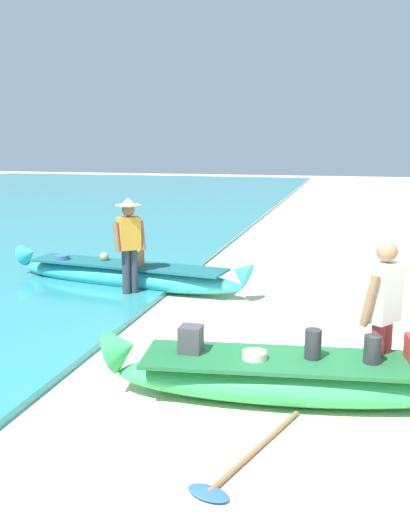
% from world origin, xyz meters
% --- Properties ---
extents(ground_plane, '(80.00, 80.00, 0.00)m').
position_xyz_m(ground_plane, '(0.00, 0.00, 0.00)').
color(ground_plane, beige).
extents(boat_green_foreground, '(4.18, 1.28, 0.78)m').
position_xyz_m(boat_green_foreground, '(-0.07, -0.44, 0.27)').
color(boat_green_foreground, '#38B760').
rests_on(boat_green_foreground, ground).
extents(boat_cyan_midground, '(4.89, 1.32, 0.76)m').
position_xyz_m(boat_cyan_midground, '(-3.60, 3.59, 0.27)').
color(boat_cyan_midground, '#33B2BC').
rests_on(boat_cyan_midground, ground).
extents(person_vendor_hatted, '(0.53, 0.52, 1.76)m').
position_xyz_m(person_vendor_hatted, '(-3.28, 2.95, 1.02)').
color(person_vendor_hatted, '#333842').
rests_on(person_vendor_hatted, ground).
extents(person_tourist_customer, '(0.49, 0.57, 1.69)m').
position_xyz_m(person_tourist_customer, '(0.79, -0.04, 0.95)').
color(person_tourist_customer, '#B2383D').
rests_on(person_tourist_customer, ground).
extents(paddle, '(0.75, 1.69, 0.05)m').
position_xyz_m(paddle, '(-0.38, -1.81, 0.03)').
color(paddle, '#8E6B47').
rests_on(paddle, ground).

